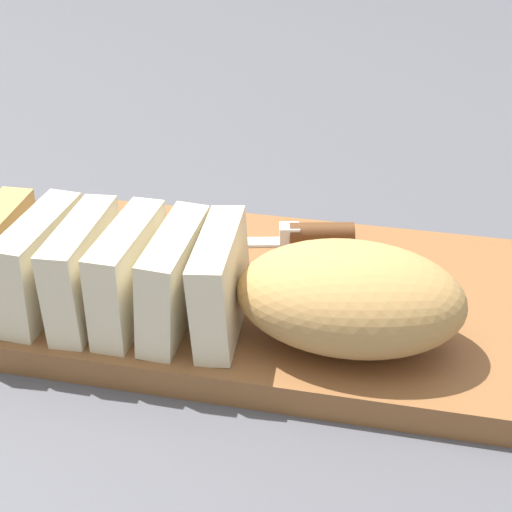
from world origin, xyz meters
name	(u,v)px	position (x,y,z in m)	size (l,w,h in m)	color
ground_plane	(256,308)	(0.00, 0.00, 0.00)	(3.00, 3.00, 0.00)	#4C4C51
cutting_board	(256,296)	(0.00, 0.00, 0.01)	(0.47, 0.28, 0.03)	brown
bread_loaf	(229,285)	(0.01, 0.07, 0.07)	(0.41, 0.12, 0.09)	tan
bread_knife	(291,235)	(-0.02, -0.08, 0.03)	(0.26, 0.08, 0.02)	silver
crumb_near_knife	(317,282)	(-0.05, -0.01, 0.03)	(0.01, 0.01, 0.01)	#996633
crumb_near_loaf	(271,259)	(-0.01, -0.04, 0.03)	(0.01, 0.01, 0.01)	#996633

